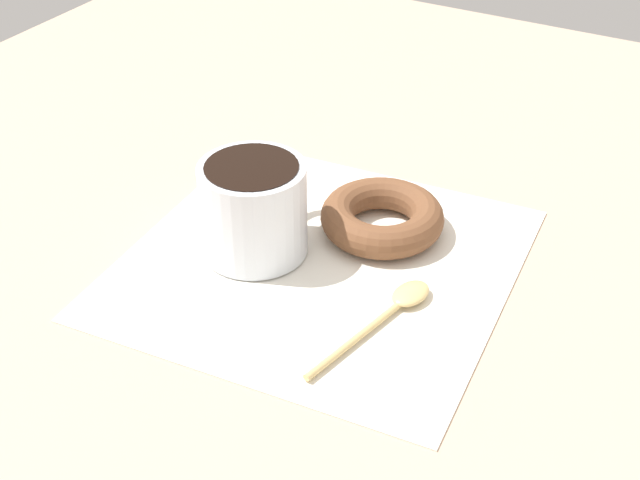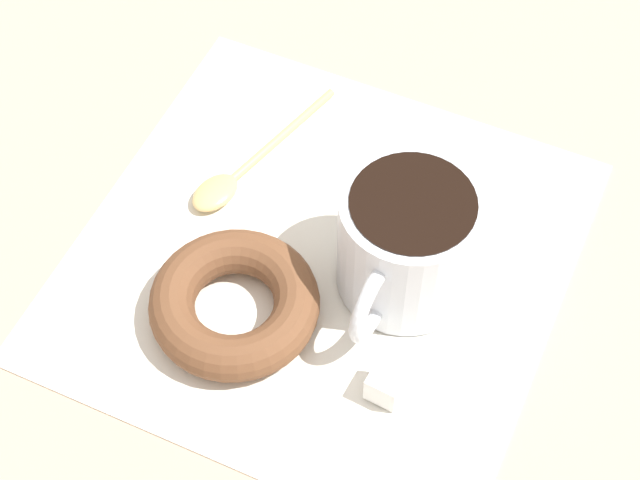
{
  "view_description": "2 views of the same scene",
  "coord_description": "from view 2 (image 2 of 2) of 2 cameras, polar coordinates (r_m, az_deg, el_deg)",
  "views": [
    {
      "loc": [
        -51.24,
        -26.0,
        43.21
      ],
      "look_at": [
        0.08,
        2.54,
        2.3
      ],
      "focal_mm": 50.0,
      "sensor_mm": 36.0,
      "label": 1
    },
    {
      "loc": [
        33.67,
        20.83,
        57.5
      ],
      "look_at": [
        0.08,
        2.54,
        2.3
      ],
      "focal_mm": 60.0,
      "sensor_mm": 36.0,
      "label": 2
    }
  ],
  "objects": [
    {
      "name": "ground_plane",
      "position": [
        0.71,
        -1.78,
        -0.67
      ],
      "size": [
        120.0,
        120.0,
        2.0
      ],
      "primitive_type": "cube",
      "color": "tan"
    },
    {
      "name": "napkin",
      "position": [
        0.69,
        0.0,
        -1.02
      ],
      "size": [
        32.55,
        32.55,
        0.3
      ],
      "primitive_type": "cube",
      "rotation": [
        0.0,
        0.0,
        0.08
      ],
      "color": "white",
      "rests_on": "ground_plane"
    },
    {
      "name": "coffee_cup",
      "position": [
        0.65,
        4.69,
        -0.12
      ],
      "size": [
        11.8,
        8.7,
        7.97
      ],
      "color": "silver",
      "rests_on": "napkin"
    },
    {
      "name": "donut",
      "position": [
        0.66,
        -4.89,
        -3.24
      ],
      "size": [
        10.51,
        10.51,
        2.84
      ],
      "primitive_type": "torus",
      "color": "brown",
      "rests_on": "napkin"
    },
    {
      "name": "spoon",
      "position": [
        0.73,
        -4.52,
        3.47
      ],
      "size": [
        13.91,
        4.31,
        0.9
      ],
      "color": "#D8B772",
      "rests_on": "napkin"
    },
    {
      "name": "sugar_cube",
      "position": [
        0.63,
        3.55,
        -7.69
      ],
      "size": [
        1.99,
        1.99,
        1.99
      ],
      "primitive_type": "cube",
      "color": "white",
      "rests_on": "napkin"
    }
  ]
}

